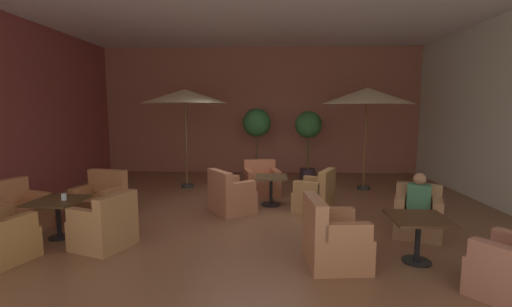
{
  "coord_description": "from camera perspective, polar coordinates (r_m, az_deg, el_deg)",
  "views": [
    {
      "loc": [
        0.29,
        -6.99,
        2.07
      ],
      "look_at": [
        0.0,
        0.44,
        1.12
      ],
      "focal_mm": 24.6,
      "sensor_mm": 36.0,
      "label": 1
    }
  ],
  "objects": [
    {
      "name": "patron_blue_shirt",
      "position": [
        6.32,
        24.95,
        -6.03
      ],
      "size": [
        0.4,
        0.32,
        0.64
      ],
      "color": "#437C5A",
      "rests_on": "ground_plane"
    },
    {
      "name": "armchair_front_left_east",
      "position": [
        7.27,
        -23.95,
        -7.27
      ],
      "size": [
        0.91,
        0.87,
        0.91
      ],
      "color": "#AB6E43",
      "rests_on": "ground_plane"
    },
    {
      "name": "armchair_front_left_north",
      "position": [
        5.82,
        -23.36,
        -10.89
      ],
      "size": [
        0.93,
        0.93,
        0.84
      ],
      "color": "#A9764B",
      "rests_on": "ground_plane"
    },
    {
      "name": "armchair_front_right_north",
      "position": [
        8.58,
        0.88,
        -4.63
      ],
      "size": [
        0.95,
        0.94,
        0.82
      ],
      "color": "#B66847",
      "rests_on": "ground_plane"
    },
    {
      "name": "armchair_mid_center_north",
      "position": [
        4.92,
        12.41,
        -13.58
      ],
      "size": [
        0.84,
        0.88,
        0.91
      ],
      "color": "#AC6C49",
      "rests_on": "ground_plane"
    },
    {
      "name": "cafe_table_mid_center",
      "position": [
        5.29,
        24.91,
        -10.74
      ],
      "size": [
        0.77,
        0.77,
        0.63
      ],
      "color": "black",
      "rests_on": "ground_plane"
    },
    {
      "name": "cafe_table_front_left",
      "position": [
        6.5,
        -29.55,
        -7.56
      ],
      "size": [
        0.81,
        0.81,
        0.63
      ],
      "color": "black",
      "rests_on": "ground_plane"
    },
    {
      "name": "cafe_table_front_right",
      "position": [
        7.59,
        2.46,
        -5.0
      ],
      "size": [
        0.69,
        0.69,
        0.63
      ],
      "color": "black",
      "rests_on": "ground_plane"
    },
    {
      "name": "armchair_front_right_east",
      "position": [
        7.1,
        -4.15,
        -6.97
      ],
      "size": [
        1.04,
        1.06,
        0.87
      ],
      "color": "#B26F50",
      "rests_on": "ground_plane"
    },
    {
      "name": "ceiling_slab",
      "position": [
        7.27,
        -0.15,
        22.95
      ],
      "size": [
        10.19,
        8.85,
        0.06
      ],
      "primitive_type": "cube",
      "color": "silver",
      "rests_on": "wall_back_brick"
    },
    {
      "name": "iced_drink_cup",
      "position": [
        6.39,
        -28.78,
        -6.19
      ],
      "size": [
        0.08,
        0.08,
        0.11
      ],
      "primitive_type": "cylinder",
      "color": "silver",
      "rests_on": "cafe_table_front_left"
    },
    {
      "name": "ground_plane",
      "position": [
        7.3,
        -0.14,
        -9.31
      ],
      "size": [
        10.19,
        8.85,
        0.02
      ],
      "primitive_type": "cube",
      "color": "brown"
    },
    {
      "name": "patio_umbrella_tall_red",
      "position": [
        9.36,
        17.62,
        8.85
      ],
      "size": [
        2.32,
        2.32,
        2.61
      ],
      "color": "#2D2D2D",
      "rests_on": "ground_plane"
    },
    {
      "name": "armchair_mid_center_south",
      "position": [
        6.45,
        24.77,
        -9.26
      ],
      "size": [
        0.93,
        0.96,
        0.82
      ],
      "color": "#AB7A53",
      "rests_on": "ground_plane"
    },
    {
      "name": "patio_umbrella_center_beige",
      "position": [
        9.37,
        -11.47,
        9.02
      ],
      "size": [
        2.23,
        2.23,
        2.58
      ],
      "color": "#2D2D2D",
      "rests_on": "ground_plane"
    },
    {
      "name": "potted_tree_left_corner",
      "position": [
        10.36,
        8.51,
        3.69
      ],
      "size": [
        0.78,
        0.78,
        2.01
      ],
      "color": "#3C2C34",
      "rests_on": "ground_plane"
    },
    {
      "name": "wall_back_brick",
      "position": [
        11.38,
        0.79,
        6.92
      ],
      "size": [
        10.19,
        0.08,
        4.01
      ],
      "primitive_type": "cube",
      "color": "#A15D4A",
      "rests_on": "ground_plane"
    },
    {
      "name": "wall_left_accent",
      "position": [
        8.8,
        -35.35,
        5.49
      ],
      "size": [
        0.08,
        8.85,
        4.01
      ],
      "primitive_type": "cube",
      "color": "brown",
      "rests_on": "ground_plane"
    },
    {
      "name": "armchair_front_left_south",
      "position": [
        7.33,
        -34.51,
        -7.95
      ],
      "size": [
        0.98,
        1.0,
        0.86
      ],
      "color": "#B67249",
      "rests_on": "ground_plane"
    },
    {
      "name": "armchair_front_right_south",
      "position": [
        7.26,
        9.66,
        -6.8
      ],
      "size": [
        0.94,
        0.95,
        0.87
      ],
      "color": "#A37544",
      "rests_on": "ground_plane"
    },
    {
      "name": "potted_tree_mid_left",
      "position": [
        10.39,
        0.11,
        4.58
      ],
      "size": [
        0.84,
        0.84,
        2.09
      ],
      "color": "#A96640",
      "rests_on": "ground_plane"
    }
  ]
}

